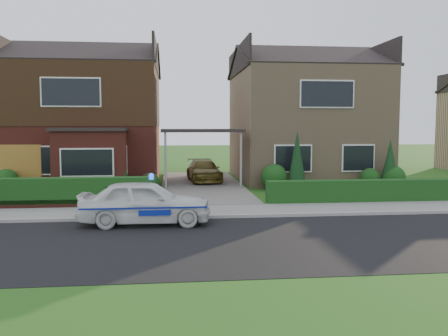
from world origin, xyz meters
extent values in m
plane|color=#255316|center=(0.00, 0.00, 0.00)|extent=(120.00, 120.00, 0.00)
cube|color=black|center=(0.00, 0.00, 0.00)|extent=(60.00, 6.00, 0.02)
cube|color=#9E9993|center=(0.00, 3.05, 0.06)|extent=(60.00, 0.16, 0.12)
cube|color=slate|center=(0.00, 4.10, 0.05)|extent=(60.00, 2.00, 0.10)
cube|color=#255316|center=(0.00, -5.00, 0.00)|extent=(60.00, 4.00, 0.01)
cube|color=#666059|center=(0.00, 11.00, 0.06)|extent=(3.80, 12.00, 0.12)
cube|color=maroon|center=(-5.80, 14.00, 2.90)|extent=(7.20, 8.00, 5.80)
cube|color=white|center=(-7.38, 9.98, 1.40)|extent=(1.80, 0.08, 1.30)
cube|color=white|center=(-4.22, 9.98, 1.40)|extent=(1.60, 0.08, 1.30)
cube|color=white|center=(-5.80, 9.98, 4.40)|extent=(2.60, 0.08, 1.30)
cube|color=black|center=(-5.80, 14.00, 4.35)|extent=(7.26, 8.06, 2.90)
cube|color=maroon|center=(-4.94, 9.30, 1.35)|extent=(3.00, 1.40, 2.70)
cube|color=black|center=(-4.94, 9.30, 2.77)|extent=(3.20, 1.60, 0.14)
cube|color=tan|center=(5.80, 14.00, 2.90)|extent=(7.20, 8.00, 5.80)
cube|color=white|center=(4.22, 9.98, 1.40)|extent=(1.80, 0.08, 1.30)
cube|color=white|center=(7.38, 9.98, 1.40)|extent=(1.60, 0.08, 1.30)
cube|color=white|center=(5.80, 9.98, 4.40)|extent=(2.60, 0.08, 1.30)
cube|color=black|center=(0.00, 11.00, 2.70)|extent=(3.80, 3.00, 0.14)
cylinder|color=gray|center=(-1.70, 9.60, 1.35)|extent=(0.10, 0.10, 2.70)
cylinder|color=gray|center=(1.70, 9.60, 1.35)|extent=(0.10, 0.10, 2.70)
cube|color=olive|center=(-8.25, 9.96, 1.05)|extent=(2.20, 0.10, 2.10)
cube|color=maroon|center=(-5.80, 5.30, 0.18)|extent=(7.70, 0.25, 0.36)
cube|color=black|center=(-5.80, 5.45, 0.00)|extent=(7.50, 0.55, 0.90)
cube|color=black|center=(5.80, 5.35, 0.00)|extent=(7.50, 0.55, 0.80)
sphere|color=black|center=(-8.50, 9.50, 0.54)|extent=(1.08, 1.08, 1.08)
sphere|color=black|center=(-4.00, 9.30, 0.66)|extent=(1.32, 1.32, 1.32)
sphere|color=black|center=(-2.40, 9.60, 0.42)|extent=(0.84, 0.84, 0.84)
sphere|color=black|center=(3.20, 9.40, 0.60)|extent=(1.20, 1.20, 1.20)
sphere|color=black|center=(7.80, 9.50, 0.48)|extent=(0.96, 0.96, 0.96)
sphere|color=black|center=(8.80, 9.20, 0.54)|extent=(1.08, 1.08, 1.08)
cone|color=black|center=(4.20, 9.20, 1.30)|extent=(0.90, 0.90, 2.60)
cone|color=black|center=(8.60, 9.20, 1.10)|extent=(0.90, 0.90, 2.20)
imported|color=white|center=(-2.21, 2.40, 0.66)|extent=(1.63, 3.89, 1.32)
sphere|color=#193FF2|center=(-2.01, 2.40, 1.40)|extent=(0.17, 0.17, 0.17)
cube|color=navy|center=(-2.21, 1.62, 0.61)|extent=(3.55, 0.02, 0.05)
cube|color=navy|center=(-2.21, 3.18, 0.61)|extent=(3.55, 0.01, 0.05)
ellipsoid|color=black|center=(-3.29, 2.30, 0.93)|extent=(0.22, 0.17, 0.21)
sphere|color=white|center=(-3.27, 2.24, 0.92)|extent=(0.11, 0.11, 0.11)
sphere|color=black|center=(-3.27, 2.28, 1.07)|extent=(0.13, 0.13, 0.13)
cone|color=black|center=(-3.31, 2.29, 1.13)|extent=(0.04, 0.04, 0.05)
cone|color=black|center=(-3.22, 2.29, 1.13)|extent=(0.04, 0.04, 0.05)
imported|color=brown|center=(0.19, 12.27, 0.65)|extent=(1.79, 3.78, 1.07)
imported|color=gray|center=(-2.50, 8.61, 0.40)|extent=(0.52, 0.47, 0.79)
imported|color=gray|center=(-2.50, 8.98, 0.43)|extent=(0.54, 0.54, 0.86)
camera|label=1|loc=(-1.39, -11.63, 2.92)|focal=38.00mm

